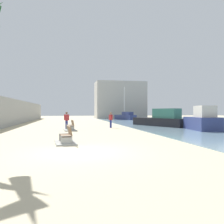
% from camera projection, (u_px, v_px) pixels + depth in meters
% --- Properties ---
extents(ground_plane, '(120.00, 120.00, 0.00)m').
position_uv_depth(ground_plane, '(73.00, 126.00, 28.08)').
color(ground_plane, '#C6B793').
extents(seawall, '(0.80, 64.00, 3.31)m').
position_uv_depth(seawall, '(6.00, 112.00, 26.68)').
color(seawall, '#9E9E99').
rests_on(seawall, ground).
extents(bench_near, '(1.29, 2.19, 0.98)m').
position_uv_depth(bench_near, '(66.00, 139.00, 13.14)').
color(bench_near, '#9E9E99').
rests_on(bench_near, ground).
extents(bench_far, '(1.27, 2.18, 0.98)m').
position_uv_depth(bench_far, '(70.00, 128.00, 21.85)').
color(bench_far, '#9E9E99').
rests_on(bench_far, ground).
extents(person_walking, '(0.51, 0.27, 1.73)m').
position_uv_depth(person_walking, '(67.00, 119.00, 23.43)').
color(person_walking, navy).
rests_on(person_walking, ground).
extents(person_standing, '(0.34, 0.45, 1.67)m').
position_uv_depth(person_standing, '(111.00, 119.00, 25.21)').
color(person_standing, navy).
rests_on(person_standing, ground).
extents(boat_distant, '(3.56, 5.89, 6.76)m').
position_uv_depth(boat_distant, '(126.00, 116.00, 48.39)').
color(boat_distant, navy).
rests_on(boat_distant, water_bay).
extents(boat_nearest, '(4.73, 7.34, 1.93)m').
position_uv_depth(boat_nearest, '(164.00, 116.00, 54.20)').
color(boat_nearest, beige).
rests_on(boat_nearest, water_bay).
extents(boat_far_left, '(4.58, 7.85, 2.05)m').
position_uv_depth(boat_far_left, '(161.00, 120.00, 27.67)').
color(boat_far_left, black).
rests_on(boat_far_left, water_bay).
extents(boat_mid_bay, '(2.53, 4.56, 2.25)m').
position_uv_depth(boat_mid_bay, '(202.00, 121.00, 21.95)').
color(boat_mid_bay, navy).
rests_on(boat_mid_bay, water_bay).
extents(harbor_building, '(12.00, 6.00, 8.87)m').
position_uv_depth(harbor_building, '(120.00, 100.00, 57.80)').
color(harbor_building, '#ADAAA3').
rests_on(harbor_building, ground).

